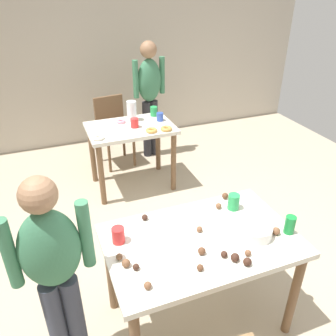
{
  "coord_description": "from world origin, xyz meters",
  "views": [
    {
      "loc": [
        -0.83,
        -1.7,
        2.18
      ],
      "look_at": [
        -0.0,
        0.43,
        0.9
      ],
      "focal_mm": 36.63,
      "sensor_mm": 36.0,
      "label": 1
    }
  ],
  "objects_px": {
    "dining_table_far": "(131,137)",
    "chair_far_table": "(113,127)",
    "person_girl_near": "(54,267)",
    "dining_table_near": "(201,251)",
    "person_adult_far": "(149,91)",
    "pitcher_far": "(132,111)",
    "mixing_bowl": "(255,231)",
    "soda_can": "(290,225)"
  },
  "relations": [
    {
      "from": "chair_far_table",
      "to": "soda_can",
      "type": "xyz_separation_m",
      "value": [
        0.52,
        -2.76,
        0.31
      ]
    },
    {
      "from": "dining_table_far",
      "to": "person_girl_near",
      "type": "bearing_deg",
      "value": -116.61
    },
    {
      "from": "dining_table_near",
      "to": "person_girl_near",
      "type": "distance_m",
      "value": 0.9
    },
    {
      "from": "person_girl_near",
      "to": "person_adult_far",
      "type": "height_order",
      "value": "person_adult_far"
    },
    {
      "from": "dining_table_far",
      "to": "chair_far_table",
      "type": "bearing_deg",
      "value": 94.62
    },
    {
      "from": "person_girl_near",
      "to": "pitcher_far",
      "type": "relative_size",
      "value": 6.08
    },
    {
      "from": "mixing_bowl",
      "to": "soda_can",
      "type": "bearing_deg",
      "value": -12.87
    },
    {
      "from": "dining_table_near",
      "to": "mixing_bowl",
      "type": "distance_m",
      "value": 0.37
    },
    {
      "from": "mixing_bowl",
      "to": "soda_can",
      "type": "relative_size",
      "value": 1.7
    },
    {
      "from": "dining_table_near",
      "to": "chair_far_table",
      "type": "xyz_separation_m",
      "value": [
        0.03,
        2.61,
        -0.15
      ]
    },
    {
      "from": "chair_far_table",
      "to": "person_girl_near",
      "type": "distance_m",
      "value": 2.77
    },
    {
      "from": "dining_table_near",
      "to": "person_adult_far",
      "type": "height_order",
      "value": "person_adult_far"
    },
    {
      "from": "person_adult_far",
      "to": "dining_table_near",
      "type": "bearing_deg",
      "value": -101.59
    },
    {
      "from": "dining_table_near",
      "to": "person_adult_far",
      "type": "distance_m",
      "value": 2.69
    },
    {
      "from": "chair_far_table",
      "to": "soda_can",
      "type": "bearing_deg",
      "value": -79.38
    },
    {
      "from": "person_girl_near",
      "to": "mixing_bowl",
      "type": "xyz_separation_m",
      "value": [
        1.2,
        -0.11,
        -0.02
      ]
    },
    {
      "from": "person_girl_near",
      "to": "soda_can",
      "type": "distance_m",
      "value": 1.43
    },
    {
      "from": "mixing_bowl",
      "to": "pitcher_far",
      "type": "relative_size",
      "value": 0.92
    },
    {
      "from": "person_adult_far",
      "to": "pitcher_far",
      "type": "relative_size",
      "value": 6.71
    },
    {
      "from": "person_adult_far",
      "to": "soda_can",
      "type": "height_order",
      "value": "person_adult_far"
    },
    {
      "from": "dining_table_near",
      "to": "mixing_bowl",
      "type": "relative_size",
      "value": 5.77
    },
    {
      "from": "mixing_bowl",
      "to": "soda_can",
      "type": "height_order",
      "value": "soda_can"
    },
    {
      "from": "person_girl_near",
      "to": "chair_far_table",
      "type": "bearing_deg",
      "value": 70.73
    },
    {
      "from": "person_adult_far",
      "to": "mixing_bowl",
      "type": "relative_size",
      "value": 7.3
    },
    {
      "from": "person_girl_near",
      "to": "mixing_bowl",
      "type": "relative_size",
      "value": 6.62
    },
    {
      "from": "mixing_bowl",
      "to": "person_girl_near",
      "type": "bearing_deg",
      "value": 174.68
    },
    {
      "from": "dining_table_near",
      "to": "pitcher_far",
      "type": "bearing_deg",
      "value": 85.91
    },
    {
      "from": "person_adult_far",
      "to": "person_girl_near",
      "type": "bearing_deg",
      "value": -118.52
    },
    {
      "from": "dining_table_near",
      "to": "pitcher_far",
      "type": "height_order",
      "value": "pitcher_far"
    },
    {
      "from": "person_girl_near",
      "to": "mixing_bowl",
      "type": "height_order",
      "value": "person_girl_near"
    },
    {
      "from": "person_girl_near",
      "to": "mixing_bowl",
      "type": "bearing_deg",
      "value": -5.32
    },
    {
      "from": "person_adult_far",
      "to": "soda_can",
      "type": "relative_size",
      "value": 12.43
    },
    {
      "from": "person_girl_near",
      "to": "mixing_bowl",
      "type": "distance_m",
      "value": 1.21
    },
    {
      "from": "dining_table_far",
      "to": "mixing_bowl",
      "type": "distance_m",
      "value": 2.05
    },
    {
      "from": "chair_far_table",
      "to": "mixing_bowl",
      "type": "xyz_separation_m",
      "value": [
        0.3,
        -2.71,
        0.29
      ]
    },
    {
      "from": "dining_table_near",
      "to": "person_adult_far",
      "type": "relative_size",
      "value": 0.79
    },
    {
      "from": "person_girl_near",
      "to": "person_adult_far",
      "type": "distance_m",
      "value": 2.97
    },
    {
      "from": "chair_far_table",
      "to": "person_adult_far",
      "type": "distance_m",
      "value": 0.66
    },
    {
      "from": "chair_far_table",
      "to": "pitcher_far",
      "type": "distance_m",
      "value": 0.64
    },
    {
      "from": "person_girl_near",
      "to": "person_adult_far",
      "type": "bearing_deg",
      "value": 61.48
    },
    {
      "from": "person_adult_far",
      "to": "mixing_bowl",
      "type": "height_order",
      "value": "person_adult_far"
    },
    {
      "from": "dining_table_far",
      "to": "chair_far_table",
      "type": "distance_m",
      "value": 0.69
    }
  ]
}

